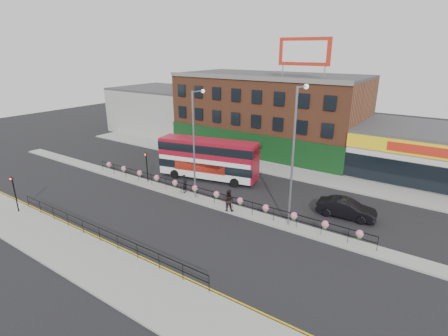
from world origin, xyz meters
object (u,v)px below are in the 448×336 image
Objects in this scene: double_decker_bus at (208,155)px; lamp_column_west at (195,136)px; lamp_column_east at (295,146)px; car at (346,209)px; pedestrian_b at (228,200)px; pedestrian_a at (185,184)px.

lamp_column_west is at bearing -65.72° from double_decker_bus.
double_decker_bus is at bearing 114.28° from lamp_column_west.
lamp_column_east is (11.71, -4.66, 3.92)m from double_decker_bus.
lamp_column_west reaches higher than car.
lamp_column_west reaches higher than pedestrian_b.
pedestrian_a is at bearing 178.74° from lamp_column_west.
double_decker_bus is at bearing -11.44° from pedestrian_a.
lamp_column_east is (5.37, 0.94, 5.49)m from pedestrian_b.
car is (15.04, -0.76, -1.89)m from double_decker_bus.
car is 2.53× the size of pedestrian_b.
pedestrian_b is at bearing -118.11° from pedestrian_a.
car is 0.45× the size of lamp_column_east.
lamp_column_west is at bearing -109.96° from pedestrian_a.
lamp_column_east is at bearing 0.11° from lamp_column_west.
double_decker_bus is 5.74× the size of pedestrian_b.
pedestrian_a is 12.42m from lamp_column_east.
double_decker_bus reaches higher than car.
lamp_column_east reaches higher than pedestrian_a.
lamp_column_west is (2.11, -4.68, 3.36)m from double_decker_bus.
lamp_column_west is at bearing -179.89° from lamp_column_east.
pedestrian_a is 0.17× the size of lamp_column_east.
lamp_column_west reaches higher than double_decker_bus.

